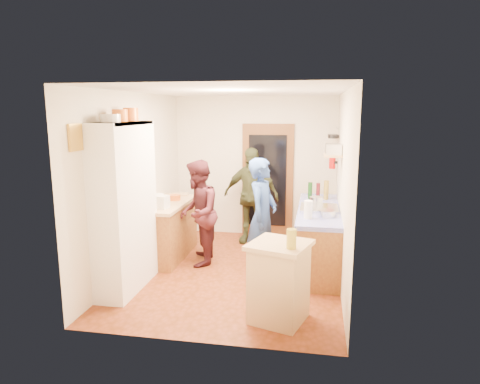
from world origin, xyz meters
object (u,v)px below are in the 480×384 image
(hutch_body, at_px, (125,207))
(person_back, at_px, (251,196))
(island_base, at_px, (279,284))
(person_hob, at_px, (264,216))
(person_left, at_px, (200,212))
(right_counter_base, at_px, (318,238))

(hutch_body, height_order, person_back, hutch_body)
(island_base, distance_m, person_hob, 1.53)
(island_base, bearing_deg, hutch_body, 164.70)
(island_base, relative_size, person_left, 0.53)
(hutch_body, relative_size, right_counter_base, 1.00)
(right_counter_base, xyz_separation_m, island_base, (-0.43, -1.87, 0.01))
(right_counter_base, distance_m, person_left, 1.85)
(right_counter_base, relative_size, person_left, 1.36)
(island_base, height_order, person_hob, person_hob)
(right_counter_base, height_order, island_base, island_base)
(person_left, bearing_deg, hutch_body, -42.95)
(hutch_body, distance_m, person_back, 2.63)
(person_left, bearing_deg, right_counter_base, 87.59)
(hutch_body, xyz_separation_m, person_left, (0.71, 1.07, -0.29))
(person_left, relative_size, person_back, 0.94)
(person_hob, xyz_separation_m, person_left, (-1.01, 0.21, -0.03))
(person_hob, xyz_separation_m, person_back, (-0.39, 1.40, 0.02))
(hutch_body, bearing_deg, person_hob, 26.80)
(person_back, bearing_deg, right_counter_base, -30.14)
(island_base, distance_m, person_back, 2.96)
(person_hob, bearing_deg, hutch_body, 129.69)
(hutch_body, xyz_separation_m, island_base, (2.07, -0.57, -0.67))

